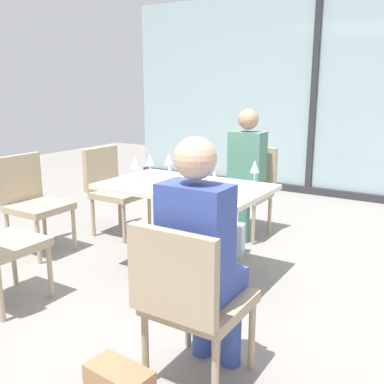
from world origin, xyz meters
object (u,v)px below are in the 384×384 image
Objects in this scene: wine_glass_1 at (255,167)px; coffee_cup at (200,174)px; wine_glass_0 at (214,178)px; handbag_2 at (227,239)px; chair_near_window at (248,185)px; person_near_window at (244,167)px; chair_side_end at (31,198)px; wine_glass_2 at (192,172)px; chair_front_right at (190,296)px; wine_glass_6 at (150,160)px; chair_far_left at (113,185)px; wine_glass_3 at (169,159)px; cell_phone_on_table at (192,175)px; handbag_0 at (197,231)px; dining_table_main at (185,209)px; wine_glass_5 at (135,163)px; person_front_right at (202,249)px; wine_glass_4 at (170,173)px.

coffee_cup is at bearing -166.38° from wine_glass_1.
handbag_2 is at bearing 110.72° from wine_glass_0.
person_near_window reaches higher than chair_near_window.
chair_side_end reaches higher than coffee_cup.
handbag_2 is (-0.03, 0.63, -0.72)m from wine_glass_2.
wine_glass_6 is (-1.22, 1.31, 0.37)m from chair_front_right.
wine_glass_3 reaches higher than chair_far_left.
wine_glass_0 and wine_glass_2 have the same top height.
coffee_cup is 0.30× the size of handbag_2.
cell_phone_on_table is 0.48× the size of handbag_0.
chair_near_window is 2.90× the size of handbag_2.
wine_glass_0 reaches higher than dining_table_main.
wine_glass_5 is (-0.13, -0.29, 0.00)m from wine_glass_3.
chair_near_window reaches higher than handbag_0.
chair_front_right is 4.70× the size of wine_glass_6.
chair_far_left is 0.69× the size of person_front_right.
person_front_right reaches higher than wine_glass_4.
wine_glass_5 is 0.97m from handbag_0.
chair_near_window is at bearing 105.31° from wine_glass_0.
wine_glass_3 is (-0.33, 0.26, 0.33)m from dining_table_main.
cell_phone_on_table is (-0.14, -0.74, 0.03)m from person_near_window.
wine_glass_5 is (-0.59, 0.07, 0.00)m from wine_glass_2.
person_front_right is at bearing -18.81° from chair_side_end.
cell_phone_on_table is at bearing -100.88° from person_near_window.
chair_near_window is at bearing 109.19° from person_front_right.
chair_far_left is 0.87m from wine_glass_6.
chair_far_left is 4.70× the size of wine_glass_4.
cell_phone_on_table is at bearing 113.58° from dining_table_main.
dining_table_main is 0.57m from wine_glass_5.
chair_side_end is 1.51m from wine_glass_4.
wine_glass_1 is (-0.34, 1.49, 0.37)m from chair_front_right.
wine_glass_1 is (0.44, 0.32, 0.33)m from dining_table_main.
chair_front_right is 1.09m from wine_glass_0.
wine_glass_2 reaches higher than cell_phone_on_table.
chair_side_end is 1.53m from handbag_0.
dining_table_main is 4.27× the size of handbag_2.
handbag_2 is at bearing -79.81° from person_near_window.
wine_glass_4 is (-0.42, -0.55, 0.00)m from wine_glass_1.
coffee_cup reaches higher than cell_phone_on_table.
handbag_0 is (-0.37, 0.68, -0.72)m from wine_glass_2.
wine_glass_2 is (0.12, -1.27, 0.37)m from chair_near_window.
handbag_2 is (-0.29, 0.76, -0.72)m from wine_glass_0.
wine_glass_1 reaches higher than cell_phone_on_table.
dining_table_main is 1.47× the size of chair_near_window.
wine_glass_2 is at bearing -85.88° from handbag_0.
cell_phone_on_table reaches higher than handbag_0.
wine_glass_4 is at bearing -102.84° from cell_phone_on_table.
chair_near_window and chair_front_right have the same top height.
chair_front_right is at bearing -50.93° from wine_glass_4.
chair_near_window is 0.69× the size of person_front_right.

